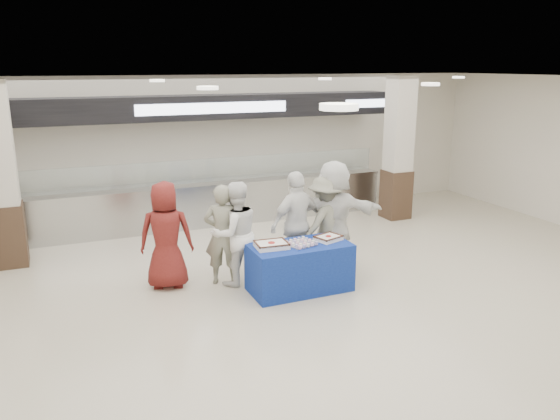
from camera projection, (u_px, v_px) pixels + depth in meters
name	position (u px, v px, depth m)	size (l,w,h in m)	color
ground	(323.00, 326.00, 7.38)	(14.00, 14.00, 0.00)	beige
serving_line	(212.00, 172.00, 11.89)	(8.70, 0.85, 2.80)	#B1B4B8
column_left	(1.00, 180.00, 9.24)	(0.55, 0.55, 3.20)	#342317
column_right	(398.00, 152.00, 12.22)	(0.55, 0.55, 3.20)	#342317
display_table	(300.00, 267.00, 8.45)	(1.55, 0.78, 0.75)	navy
sheet_cake_left	(271.00, 244.00, 8.20)	(0.51, 0.41, 0.10)	white
sheet_cake_right	(328.00, 238.00, 8.55)	(0.47, 0.41, 0.09)	white
cupcake_tray	(302.00, 243.00, 8.32)	(0.46, 0.39, 0.07)	#A9A9AD
civilian_maroon	(166.00, 235.00, 8.47)	(0.83, 0.54, 1.71)	maroon
soldier_a	(223.00, 235.00, 8.62)	(0.59, 0.39, 1.63)	slate
chef_tall	(235.00, 234.00, 8.60)	(0.81, 0.63, 1.68)	white
chef_short	(297.00, 224.00, 8.98)	(1.03, 0.43, 1.76)	white
soldier_b	(326.00, 223.00, 9.20)	(1.07, 0.61, 1.65)	slate
civilian_white	(333.00, 215.00, 9.22)	(1.76, 0.56, 1.90)	white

